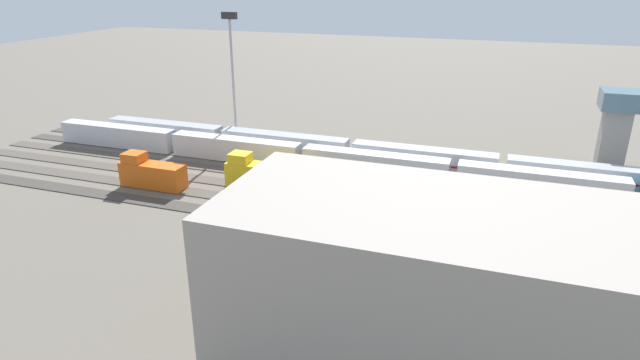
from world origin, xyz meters
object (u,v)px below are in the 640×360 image
object	(u,v)px
train_on_track_3	(258,174)
control_tower	(616,122)
train_on_track_1	(366,163)
maintenance_shed	(498,300)
train_on_track_4	(151,173)
light_mast_0	(232,61)
train_on_track_0	(410,158)

from	to	relation	value
train_on_track_3	control_tower	bearing A→B (deg)	-150.99
train_on_track_1	train_on_track_3	world-z (taller)	train_on_track_3
maintenance_shed	train_on_track_4	bearing A→B (deg)	-26.96
train_on_track_4	maintenance_shed	world-z (taller)	maintenance_shed
light_mast_0	maintenance_shed	distance (m)	69.03
maintenance_shed	light_mast_0	bearing A→B (deg)	-45.62
control_tower	train_on_track_4	bearing A→B (deg)	26.75
train_on_track_0	maintenance_shed	world-z (taller)	maintenance_shed
train_on_track_1	maintenance_shed	world-z (taller)	maintenance_shed
train_on_track_3	maintenance_shed	distance (m)	46.21
maintenance_shed	train_on_track_0	bearing A→B (deg)	-72.10
train_on_track_0	train_on_track_4	bearing A→B (deg)	29.72
train_on_track_4	control_tower	xyz separation A→B (m)	(-65.99, -33.26, 5.22)
train_on_track_1	control_tower	size ratio (longest dim) A/B	9.14
train_on_track_1	light_mast_0	size ratio (longest dim) A/B	4.84
light_mast_0	control_tower	xyz separation A→B (m)	(-64.26, -9.54, -8.03)
train_on_track_4	maintenance_shed	size ratio (longest dim) A/B	0.23
train_on_track_0	train_on_track_3	bearing A→B (deg)	36.89
light_mast_0	control_tower	distance (m)	65.46
train_on_track_3	control_tower	world-z (taller)	control_tower
train_on_track_1	maintenance_shed	size ratio (longest dim) A/B	2.65
train_on_track_1	control_tower	world-z (taller)	control_tower
train_on_track_0	train_on_track_1	xyz separation A→B (m)	(6.03, 5.00, 0.01)
train_on_track_3	train_on_track_1	bearing A→B (deg)	-144.39
train_on_track_1	train_on_track_3	size ratio (longest dim) A/B	11.48
control_tower	light_mast_0	bearing A→B (deg)	8.44
train_on_track_4	train_on_track_1	xyz separation A→B (m)	(-29.01, -15.00, -0.08)
train_on_track_1	train_on_track_3	distance (m)	17.17
train_on_track_4	train_on_track_3	xyz separation A→B (m)	(-15.04, -5.00, 0.00)
train_on_track_4	train_on_track_0	distance (m)	40.34
train_on_track_4	train_on_track_0	size ratio (longest dim) A/B	0.09
train_on_track_4	train_on_track_1	distance (m)	32.65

